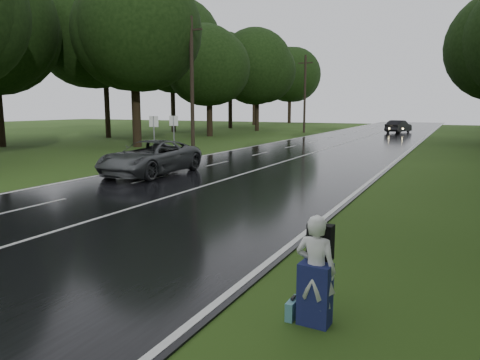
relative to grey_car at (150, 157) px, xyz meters
The scene contains 14 objects.
ground 10.07m from the grey_car, 66.98° to the right, with size 160.00×160.00×0.00m, color #2A4614.
road 11.49m from the grey_car, 69.98° to the left, with size 12.00×140.00×0.04m, color black.
lane_center 11.49m from the grey_car, 69.98° to the left, with size 0.12×140.00×0.01m, color silver.
grey_car is the anchor object (origin of this frame).
far_car 41.09m from the grey_car, 81.43° to the left, with size 1.61×4.63×1.52m, color black.
hitchhiker 15.63m from the grey_car, 43.54° to the right, with size 0.63×0.57×1.67m.
suitcase 15.37m from the grey_car, 44.35° to the right, with size 0.12×0.41×0.29m, color teal.
utility_pole_mid 11.89m from the grey_car, 112.70° to the left, with size 1.80×0.28×9.50m, color black, non-canonical shape.
utility_pole_far 36.94m from the grey_car, 97.12° to the left, with size 1.80×0.28×9.39m, color black, non-canonical shape.
road_sign_a 5.73m from the grey_car, 125.27° to the left, with size 0.64×0.10×2.65m, color white, non-canonical shape.
road_sign_b 7.48m from the grey_car, 116.14° to the left, with size 0.63×0.10×2.63m, color white, non-canonical shape.
tree_left_d 15.48m from the grey_car, 131.55° to the left, with size 10.42×10.42×16.29m, color black, non-canonical shape.
tree_left_e 27.86m from the grey_car, 114.51° to the left, with size 8.26×8.26×12.90m, color black, non-canonical shape.
tree_left_f 39.35m from the grey_car, 106.95° to the left, with size 8.92×8.92×13.94m, color black, non-canonical shape.
Camera 1 is at (9.18, -7.61, 3.21)m, focal length 33.35 mm.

